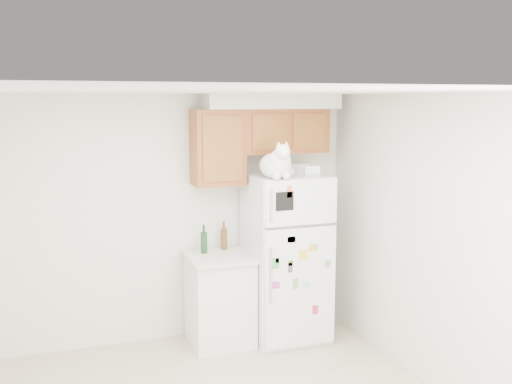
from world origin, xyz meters
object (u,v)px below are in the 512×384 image
refrigerator (286,257)px  storage_box_back (303,168)px  storage_box_front (312,170)px  cat (277,164)px  bottle_green (204,239)px  base_counter (220,299)px  bottle_amber (224,235)px

refrigerator → storage_box_back: size_ratio=9.44×
storage_box_front → refrigerator: bearing=-176.2°
cat → storage_box_back: cat is taller
refrigerator → bottle_green: refrigerator is taller
base_counter → bottle_amber: bottle_amber is taller
refrigerator → storage_box_front: bearing=-14.1°
base_counter → bottle_green: (-0.13, 0.11, 0.60)m
refrigerator → base_counter: size_ratio=1.85×
base_counter → bottle_amber: bearing=61.2°
storage_box_front → base_counter: bearing=-170.3°
bottle_green → bottle_amber: 0.24m
bottle_amber → base_counter: bearing=-118.8°
base_counter → storage_box_back: 1.56m
cat → storage_box_front: 0.50m
bottle_green → base_counter: bearing=-41.8°
cat → bottle_amber: size_ratio=1.80×
base_counter → bottle_amber: (0.10, 0.19, 0.60)m
base_counter → storage_box_front: storage_box_front is taller
base_counter → storage_box_back: (0.89, -0.02, 1.29)m
refrigerator → cat: size_ratio=3.24×
storage_box_back → bottle_green: 1.23m
base_counter → bottle_amber: 0.64m
bottle_green → bottle_amber: bottle_amber is taller
storage_box_back → base_counter: bearing=155.9°
bottle_green → bottle_amber: bearing=18.1°
storage_box_front → cat: bearing=-139.8°
storage_box_back → cat: bearing=-166.1°
refrigerator → storage_box_front: size_ratio=11.33×
refrigerator → bottle_amber: bearing=155.8°
storage_box_front → bottle_green: storage_box_front is taller
storage_box_back → storage_box_front: (0.05, -0.12, -0.01)m
base_counter → cat: (0.48, -0.32, 1.38)m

